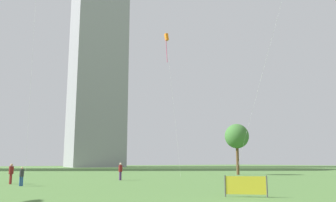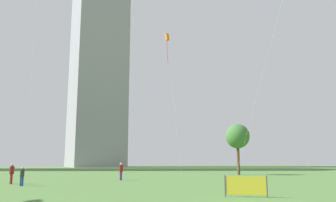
{
  "view_description": "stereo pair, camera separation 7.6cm",
  "coord_description": "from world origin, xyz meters",
  "px_view_note": "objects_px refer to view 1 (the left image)",
  "views": [
    {
      "loc": [
        -11.03,
        -10.66,
        2.02
      ],
      "look_at": [
        1.58,
        8.72,
        6.03
      ],
      "focal_mm": 37.14,
      "sensor_mm": 36.0,
      "label": 1
    },
    {
      "loc": [
        -10.97,
        -10.7,
        2.02
      ],
      "look_at": [
        1.58,
        8.72,
        6.03
      ],
      "focal_mm": 37.14,
      "sensor_mm": 36.0,
      "label": 2
    }
  ],
  "objects_px": {
    "person_standing_2": "(22,175)",
    "event_banner": "(246,185)",
    "kite_flying_6": "(167,40)",
    "park_tree_0": "(237,136)",
    "distant_highrise_0": "(97,55)",
    "person_standing_0": "(120,170)",
    "person_standing_1": "(11,172)"
  },
  "relations": [
    {
      "from": "kite_flying_6",
      "to": "park_tree_0",
      "type": "xyz_separation_m",
      "value": [
        12.28,
        -0.7,
        -13.15
      ]
    },
    {
      "from": "park_tree_0",
      "to": "event_banner",
      "type": "height_order",
      "value": "park_tree_0"
    },
    {
      "from": "distant_highrise_0",
      "to": "event_banner",
      "type": "height_order",
      "value": "distant_highrise_0"
    },
    {
      "from": "person_standing_0",
      "to": "park_tree_0",
      "type": "height_order",
      "value": "park_tree_0"
    },
    {
      "from": "distant_highrise_0",
      "to": "person_standing_0",
      "type": "bearing_deg",
      "value": -101.04
    },
    {
      "from": "kite_flying_6",
      "to": "person_standing_1",
      "type": "bearing_deg",
      "value": -165.38
    },
    {
      "from": "person_standing_1",
      "to": "event_banner",
      "type": "xyz_separation_m",
      "value": [
        9.33,
        -19.54,
        -0.39
      ]
    },
    {
      "from": "person_standing_2",
      "to": "distant_highrise_0",
      "type": "xyz_separation_m",
      "value": [
        38.74,
        84.44,
        39.03
      ]
    },
    {
      "from": "person_standing_2",
      "to": "park_tree_0",
      "type": "bearing_deg",
      "value": 29.63
    },
    {
      "from": "person_standing_2",
      "to": "person_standing_0",
      "type": "bearing_deg",
      "value": 34.85
    },
    {
      "from": "event_banner",
      "to": "person_standing_2",
      "type": "bearing_deg",
      "value": 118.76
    },
    {
      "from": "kite_flying_6",
      "to": "event_banner",
      "type": "height_order",
      "value": "kite_flying_6"
    },
    {
      "from": "person_standing_1",
      "to": "park_tree_0",
      "type": "relative_size",
      "value": 0.24
    },
    {
      "from": "person_standing_2",
      "to": "park_tree_0",
      "type": "height_order",
      "value": "park_tree_0"
    },
    {
      "from": "park_tree_0",
      "to": "person_standing_2",
      "type": "bearing_deg",
      "value": -166.57
    },
    {
      "from": "person_standing_1",
      "to": "park_tree_0",
      "type": "bearing_deg",
      "value": -91.97
    },
    {
      "from": "event_banner",
      "to": "park_tree_0",
      "type": "bearing_deg",
      "value": 46.47
    },
    {
      "from": "person_standing_2",
      "to": "event_banner",
      "type": "bearing_deg",
      "value": -45.04
    },
    {
      "from": "person_standing_0",
      "to": "park_tree_0",
      "type": "relative_size",
      "value": 0.24
    },
    {
      "from": "person_standing_1",
      "to": "person_standing_2",
      "type": "relative_size",
      "value": 1.16
    },
    {
      "from": "person_standing_2",
      "to": "person_standing_1",
      "type": "bearing_deg",
      "value": 112.0
    },
    {
      "from": "person_standing_2",
      "to": "park_tree_0",
      "type": "distance_m",
      "value": 33.09
    },
    {
      "from": "person_standing_2",
      "to": "event_banner",
      "type": "relative_size",
      "value": 0.86
    },
    {
      "from": "person_standing_1",
      "to": "person_standing_2",
      "type": "height_order",
      "value": "person_standing_1"
    },
    {
      "from": "person_standing_1",
      "to": "distant_highrise_0",
      "type": "distance_m",
      "value": 98.24
    },
    {
      "from": "distant_highrise_0",
      "to": "event_banner",
      "type": "xyz_separation_m",
      "value": [
        -29.73,
        -100.86,
        -39.27
      ]
    },
    {
      "from": "distant_highrise_0",
      "to": "park_tree_0",
      "type": "bearing_deg",
      "value": -87.0
    },
    {
      "from": "person_standing_1",
      "to": "distant_highrise_0",
      "type": "bearing_deg",
      "value": -35.57
    },
    {
      "from": "kite_flying_6",
      "to": "distant_highrise_0",
      "type": "distance_m",
      "value": 81.29
    },
    {
      "from": "person_standing_2",
      "to": "distant_highrise_0",
      "type": "distance_m",
      "value": 100.76
    },
    {
      "from": "person_standing_0",
      "to": "kite_flying_6",
      "type": "distance_m",
      "value": 20.47
    },
    {
      "from": "kite_flying_6",
      "to": "distant_highrise_0",
      "type": "relative_size",
      "value": 0.25
    }
  ]
}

